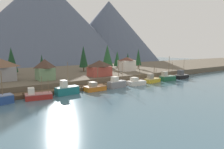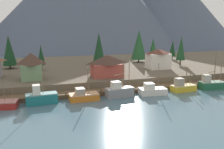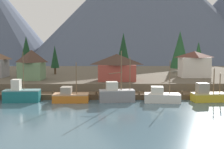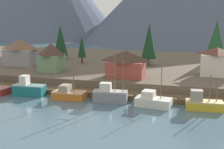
{
  "view_description": "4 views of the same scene",
  "coord_description": "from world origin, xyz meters",
  "views": [
    {
      "loc": [
        -37.31,
        -51.31,
        12.29
      ],
      "look_at": [
        1.11,
        2.91,
        3.68
      ],
      "focal_mm": 31.22,
      "sensor_mm": 36.0,
      "label": 1
    },
    {
      "loc": [
        -17.88,
        -51.82,
        15.44
      ],
      "look_at": [
        -1.07,
        1.29,
        4.66
      ],
      "focal_mm": 39.06,
      "sensor_mm": 36.0,
      "label": 2
    },
    {
      "loc": [
        -1.64,
        -51.46,
        9.55
      ],
      "look_at": [
        -1.03,
        1.54,
        4.59
      ],
      "focal_mm": 45.2,
      "sensor_mm": 36.0,
      "label": 3
    },
    {
      "loc": [
        14.53,
        -52.64,
        15.8
      ],
      "look_at": [
        -1.15,
        2.79,
        4.31
      ],
      "focal_mm": 47.66,
      "sensor_mm": 36.0,
      "label": 4
    }
  ],
  "objects": [
    {
      "name": "conifer_mid_left",
      "position": [
        19.78,
        33.39,
        9.11
      ],
      "size": [
        5.72,
        5.72,
        12.18
      ],
      "color": "#4C3823",
      "rests_on": "shoreline_bank"
    },
    {
      "name": "fishing_boat_grey",
      "position": [
        -0.33,
        -1.65,
        1.36
      ],
      "size": [
        6.47,
        3.03,
        9.09
      ],
      "rotation": [
        0.0,
        0.0,
        0.11
      ],
      "color": "gray",
      "rests_on": "ground_plane"
    },
    {
      "name": "conifer_centre",
      "position": [
        -25.72,
        31.28,
        8.3
      ],
      "size": [
        4.37,
        4.37,
        10.55
      ],
      "color": "#4C3823",
      "rests_on": "shoreline_bank"
    },
    {
      "name": "fishing_boat_white",
      "position": [
        7.7,
        -2.08,
        1.0
      ],
      "size": [
        6.58,
        3.86,
        7.37
      ],
      "rotation": [
        0.0,
        0.0,
        -0.12
      ],
      "color": "silver",
      "rests_on": "ground_plane"
    },
    {
      "name": "house_white",
      "position": [
        19.15,
        16.72,
        5.73
      ],
      "size": [
        7.14,
        5.22,
        6.34
      ],
      "color": "silver",
      "rests_on": "shoreline_bank"
    },
    {
      "name": "fishing_boat_teal",
      "position": [
        -17.27,
        -1.61,
        1.36
      ],
      "size": [
        6.4,
        2.94,
        8.94
      ],
      "rotation": [
        0.0,
        0.0,
        0.06
      ],
      "color": "#196B70",
      "rests_on": "ground_plane"
    },
    {
      "name": "mountain_central_peak",
      "position": [
        23.73,
        154.64,
        42.44
      ],
      "size": [
        167.49,
        167.49,
        84.88
      ],
      "primitive_type": "cone",
      "color": "#4C566B",
      "rests_on": "ground_plane"
    },
    {
      "name": "ground_plane",
      "position": [
        0.0,
        20.0,
        -0.5
      ],
      "size": [
        400.0,
        400.0,
        1.0
      ],
      "primitive_type": "cube",
      "color": "#476675"
    },
    {
      "name": "shoreline_bank",
      "position": [
        0.0,
        32.0,
        1.25
      ],
      "size": [
        400.0,
        56.0,
        2.5
      ],
      "primitive_type": "cube",
      "color": "brown",
      "rests_on": "ground_plane"
    },
    {
      "name": "conifer_back_left",
      "position": [
        -16.22,
        24.94,
        7.22
      ],
      "size": [
        2.31,
        2.31,
        7.8
      ],
      "color": "#4C3823",
      "rests_on": "shoreline_bank"
    },
    {
      "name": "house_red",
      "position": [
        0.09,
        9.38,
        5.48
      ],
      "size": [
        8.39,
        5.36,
        5.82
      ],
      "color": "#9E4238",
      "rests_on": "shoreline_bank"
    },
    {
      "name": "dock",
      "position": [
        0.0,
        1.99,
        0.5
      ],
      "size": [
        80.0,
        4.0,
        1.6
      ],
      "color": "brown",
      "rests_on": "ground_plane"
    },
    {
      "name": "fishing_boat_yellow",
      "position": [
        16.17,
        -1.69,
        1.13
      ],
      "size": [
        6.32,
        3.07,
        6.05
      ],
      "rotation": [
        0.0,
        0.0,
        0.08
      ],
      "color": "gold",
      "rests_on": "ground_plane"
    },
    {
      "name": "conifer_near_left",
      "position": [
        24.89,
        31.67,
        7.48
      ],
      "size": [
        3.77,
        3.77,
        8.96
      ],
      "color": "#4C3823",
      "rests_on": "shoreline_bank"
    },
    {
      "name": "fishing_boat_orange",
      "position": [
        -8.51,
        -1.76,
        0.97
      ],
      "size": [
        6.3,
        3.2,
        7.06
      ],
      "rotation": [
        0.0,
        0.0,
        0.01
      ],
      "color": "#CC6B1E",
      "rests_on": "ground_plane"
    },
    {
      "name": "house_green",
      "position": [
        -18.95,
        11.89,
        5.93
      ],
      "size": [
        5.28,
        5.97,
        6.71
      ],
      "color": "#6B8E66",
      "rests_on": "shoreline_bank"
    },
    {
      "name": "conifer_near_right",
      "position": [
        2.42,
        26.66,
        9.1
      ],
      "size": [
        3.95,
        3.95,
        11.36
      ],
      "color": "#4C3823",
      "rests_on": "shoreline_bank"
    }
  ]
}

